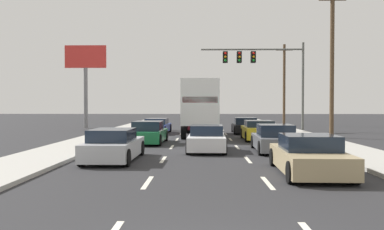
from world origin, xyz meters
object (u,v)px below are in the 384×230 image
(box_truck, at_px, (202,105))
(car_tan, at_px, (309,156))
(car_yellow, at_px, (259,131))
(roadside_billboard, at_px, (86,70))
(traffic_signal_mast, at_px, (257,64))
(car_green, at_px, (148,133))
(car_gray, at_px, (274,139))
(utility_pole_mid, at_px, (332,62))
(car_white, at_px, (207,139))
(car_black, at_px, (245,126))
(car_silver, at_px, (114,146))
(car_blue, at_px, (157,126))
(utility_pole_far, at_px, (284,83))

(box_truck, xyz_separation_m, car_tan, (3.39, -15.43, -1.60))
(car_yellow, bearing_deg, roadside_billboard, 137.99)
(car_tan, height_order, roadside_billboard, roadside_billboard)
(traffic_signal_mast, bearing_deg, car_green, -123.09)
(car_gray, xyz_separation_m, utility_pole_mid, (5.27, 8.48, 4.45))
(car_white, xyz_separation_m, car_black, (3.13, 12.50, -0.01))
(car_gray, bearing_deg, box_truck, 110.61)
(box_truck, height_order, roadside_billboard, roadside_billboard)
(car_yellow, bearing_deg, car_silver, -125.68)
(car_white, relative_size, traffic_signal_mast, 0.49)
(car_tan, bearing_deg, box_truck, 102.39)
(car_green, distance_m, roadside_billboard, 17.94)
(utility_pole_mid, bearing_deg, car_green, -159.54)
(box_truck, relative_size, traffic_signal_mast, 0.98)
(car_black, height_order, roadside_billboard, roadside_billboard)
(box_truck, bearing_deg, car_green, -121.75)
(car_silver, bearing_deg, car_blue, 89.82)
(car_silver, bearing_deg, car_white, 44.01)
(car_black, relative_size, car_yellow, 1.06)
(car_tan, height_order, utility_pole_far, utility_pole_far)
(car_silver, bearing_deg, car_green, 86.56)
(box_truck, height_order, car_white, box_truck)
(car_white, bearing_deg, utility_pole_mid, 44.14)
(car_black, bearing_deg, utility_pole_mid, -39.00)
(car_black, relative_size, utility_pole_mid, 0.45)
(car_blue, bearing_deg, car_white, -73.21)
(box_truck, bearing_deg, car_yellow, -35.37)
(car_tan, bearing_deg, roadside_billboard, 118.83)
(utility_pole_mid, distance_m, utility_pole_far, 17.62)
(box_truck, distance_m, car_black, 5.27)
(utility_pole_far, bearing_deg, car_tan, -99.72)
(car_blue, relative_size, utility_pole_mid, 0.48)
(car_yellow, bearing_deg, car_tan, -90.74)
(car_black, xyz_separation_m, roadside_billboard, (-14.21, 6.71, 4.94))
(car_tan, bearing_deg, car_green, 121.55)
(roadside_billboard, bearing_deg, traffic_signal_mast, -12.68)
(utility_pole_mid, height_order, utility_pole_far, utility_pole_mid)
(car_white, bearing_deg, car_blue, 106.79)
(car_green, bearing_deg, car_black, 53.56)
(car_white, xyz_separation_m, car_gray, (3.18, -0.28, 0.01))
(car_tan, bearing_deg, car_silver, 155.93)
(car_blue, xyz_separation_m, car_gray, (6.85, -12.44, 0.04))
(car_black, xyz_separation_m, utility_pole_mid, (5.31, -4.30, 4.48))
(car_yellow, xyz_separation_m, utility_pole_far, (5.39, 19.57, 3.92))
(car_gray, distance_m, utility_pole_mid, 10.93)
(car_silver, distance_m, car_tan, 7.54)
(traffic_signal_mast, bearing_deg, utility_pole_mid, -62.15)
(car_blue, height_order, car_silver, car_silver)
(car_black, distance_m, traffic_signal_mast, 6.21)
(traffic_signal_mast, xyz_separation_m, roadside_billboard, (-15.55, 3.50, -0.19))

